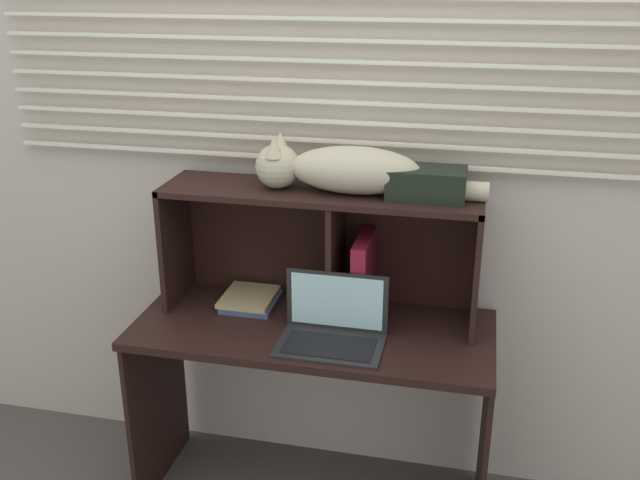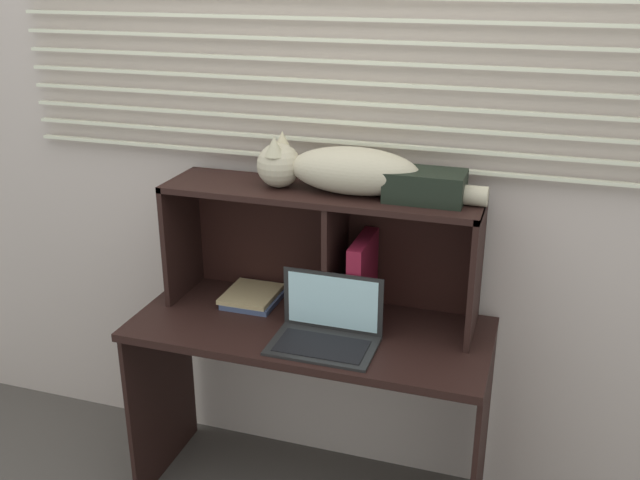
{
  "view_description": "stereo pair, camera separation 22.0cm",
  "coord_description": "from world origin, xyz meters",
  "px_view_note": "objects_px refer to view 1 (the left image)",
  "views": [
    {
      "loc": [
        0.53,
        -2.01,
        1.99
      ],
      "look_at": [
        0.0,
        0.35,
        1.05
      ],
      "focal_mm": 40.5,
      "sensor_mm": 36.0,
      "label": 1
    },
    {
      "loc": [
        0.75,
        -1.95,
        1.99
      ],
      "look_at": [
        0.0,
        0.35,
        1.05
      ],
      "focal_mm": 40.5,
      "sensor_mm": 36.0,
      "label": 2
    }
  ],
  "objects_px": {
    "storage_box": "(426,183)",
    "laptop": "(333,329)",
    "cat": "(342,170)",
    "binder_upright": "(363,277)",
    "book_stack": "(250,299)"
  },
  "relations": [
    {
      "from": "cat",
      "to": "laptop",
      "type": "bearing_deg",
      "value": -86.58
    },
    {
      "from": "book_stack",
      "to": "storage_box",
      "type": "bearing_deg",
      "value": -0.18
    },
    {
      "from": "cat",
      "to": "binder_upright",
      "type": "relative_size",
      "value": 2.6
    },
    {
      "from": "storage_box",
      "to": "laptop",
      "type": "bearing_deg",
      "value": -142.52
    },
    {
      "from": "cat",
      "to": "laptop",
      "type": "height_order",
      "value": "cat"
    },
    {
      "from": "cat",
      "to": "book_stack",
      "type": "distance_m",
      "value": 0.64
    },
    {
      "from": "laptop",
      "to": "cat",
      "type": "bearing_deg",
      "value": 93.42
    },
    {
      "from": "cat",
      "to": "binder_upright",
      "type": "height_order",
      "value": "cat"
    },
    {
      "from": "cat",
      "to": "storage_box",
      "type": "height_order",
      "value": "cat"
    },
    {
      "from": "storage_box",
      "to": "binder_upright",
      "type": "bearing_deg",
      "value": 180.0
    },
    {
      "from": "cat",
      "to": "book_stack",
      "type": "height_order",
      "value": "cat"
    },
    {
      "from": "book_stack",
      "to": "storage_box",
      "type": "height_order",
      "value": "storage_box"
    },
    {
      "from": "storage_box",
      "to": "cat",
      "type": "bearing_deg",
      "value": -180.0
    },
    {
      "from": "laptop",
      "to": "book_stack",
      "type": "height_order",
      "value": "laptop"
    },
    {
      "from": "book_stack",
      "to": "laptop",
      "type": "bearing_deg",
      "value": -30.42
    }
  ]
}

